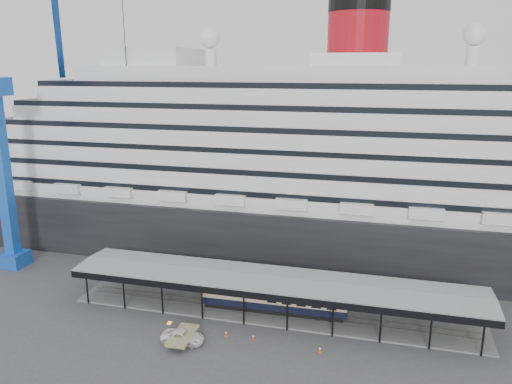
% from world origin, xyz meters
% --- Properties ---
extents(ground, '(200.00, 200.00, 0.00)m').
position_xyz_m(ground, '(0.00, 0.00, 0.00)').
color(ground, '#3D3D40').
rests_on(ground, ground).
extents(cruise_ship, '(130.00, 30.00, 43.90)m').
position_xyz_m(cruise_ship, '(0.05, 32.00, 18.35)').
color(cruise_ship, black).
rests_on(cruise_ship, ground).
extents(platform_canopy, '(56.00, 9.18, 5.30)m').
position_xyz_m(platform_canopy, '(0.00, 5.00, 2.36)').
color(platform_canopy, slate).
rests_on(platform_canopy, ground).
extents(crane_blue, '(22.63, 19.19, 47.60)m').
position_xyz_m(crane_blue, '(-45.11, 10.62, 19.96)').
color(crane_blue, blue).
rests_on(crane_blue, ground).
extents(port_truck, '(5.33, 2.56, 1.46)m').
position_xyz_m(port_truck, '(-8.88, -5.22, 0.73)').
color(port_truck, white).
rests_on(port_truck, ground).
extents(pullman_carriage, '(19.97, 3.06, 19.55)m').
position_xyz_m(pullman_carriage, '(0.20, 5.00, 2.40)').
color(pullman_carriage, black).
rests_on(pullman_carriage, ground).
extents(traffic_cone_left, '(0.40, 0.40, 0.73)m').
position_xyz_m(traffic_cone_left, '(-0.71, -2.41, 0.36)').
color(traffic_cone_left, '#E04B0C').
rests_on(traffic_cone_left, ground).
extents(traffic_cone_mid, '(0.42, 0.42, 0.76)m').
position_xyz_m(traffic_cone_mid, '(-4.21, -2.47, 0.38)').
color(traffic_cone_mid, '#D74D0B').
rests_on(traffic_cone_mid, ground).
extents(traffic_cone_right, '(0.44, 0.44, 0.72)m').
position_xyz_m(traffic_cone_right, '(7.64, -3.05, 0.36)').
color(traffic_cone_right, '#F5500D').
rests_on(traffic_cone_right, ground).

